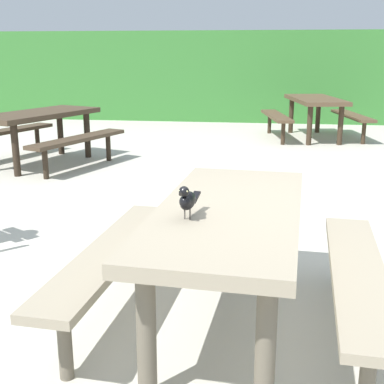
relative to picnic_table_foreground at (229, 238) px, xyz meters
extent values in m
plane|color=beige|center=(0.23, 0.17, -0.56)|extent=(60.00, 60.00, 0.00)
cube|color=#387A33|center=(0.23, 9.69, 0.44)|extent=(28.00, 1.42, 1.99)
cube|color=gray|center=(0.00, 0.00, 0.15)|extent=(0.89, 1.85, 0.07)
cylinder|color=#635B4C|center=(-0.32, -0.68, -0.22)|extent=(0.09, 0.09, 0.67)
cylinder|color=#635B4C|center=(0.21, -0.72, -0.22)|extent=(0.09, 0.09, 0.67)
cylinder|color=#635B4C|center=(-0.21, 0.72, -0.22)|extent=(0.09, 0.09, 0.67)
cylinder|color=#635B4C|center=(0.32, 0.68, -0.22)|extent=(0.09, 0.09, 0.67)
cube|color=gray|center=(-0.70, 0.05, -0.14)|extent=(0.40, 1.73, 0.05)
cylinder|color=#635B4C|center=(-0.75, -0.59, -0.36)|extent=(0.07, 0.07, 0.39)
cylinder|color=#635B4C|center=(-0.65, 0.69, -0.36)|extent=(0.07, 0.07, 0.39)
cube|color=gray|center=(0.70, -0.05, -0.14)|extent=(0.40, 1.73, 0.05)
cylinder|color=#635B4C|center=(0.65, -0.69, -0.36)|extent=(0.07, 0.07, 0.39)
cylinder|color=#635B4C|center=(0.75, 0.59, -0.36)|extent=(0.07, 0.07, 0.39)
ellipsoid|color=black|center=(-0.19, -0.25, 0.28)|extent=(0.09, 0.16, 0.09)
ellipsoid|color=black|center=(-0.20, -0.29, 0.29)|extent=(0.07, 0.08, 0.06)
sphere|color=black|center=(-0.20, -0.31, 0.34)|extent=(0.05, 0.05, 0.05)
sphere|color=#EAE08C|center=(-0.18, -0.33, 0.35)|extent=(0.01, 0.01, 0.01)
sphere|color=#EAE08C|center=(-0.22, -0.32, 0.35)|extent=(0.01, 0.01, 0.01)
cone|color=black|center=(-0.21, -0.35, 0.34)|extent=(0.02, 0.03, 0.02)
cube|color=black|center=(-0.17, -0.13, 0.27)|extent=(0.05, 0.10, 0.04)
cylinder|color=#47423D|center=(-0.18, -0.26, 0.21)|extent=(0.01, 0.01, 0.05)
cylinder|color=#47423D|center=(-0.21, -0.26, 0.21)|extent=(0.01, 0.01, 0.05)
cube|color=brown|center=(1.06, 7.01, 0.15)|extent=(1.07, 1.91, 0.07)
cylinder|color=#382B1D|center=(0.92, 6.27, -0.22)|extent=(0.09, 0.09, 0.67)
cylinder|color=#382B1D|center=(1.45, 6.37, -0.22)|extent=(0.09, 0.09, 0.67)
cylinder|color=#382B1D|center=(0.68, 7.65, -0.22)|extent=(0.09, 0.09, 0.67)
cylinder|color=#382B1D|center=(1.20, 7.75, -0.22)|extent=(0.09, 0.09, 0.67)
cube|color=brown|center=(0.37, 6.89, -0.14)|extent=(0.58, 1.73, 0.05)
cylinder|color=#382B1D|center=(0.49, 6.26, -0.36)|extent=(0.07, 0.07, 0.39)
cylinder|color=#382B1D|center=(0.26, 7.52, -0.36)|extent=(0.07, 0.07, 0.39)
cube|color=brown|center=(1.75, 7.13, -0.14)|extent=(0.58, 1.73, 0.05)
cylinder|color=#382B1D|center=(1.86, 6.50, -0.36)|extent=(0.07, 0.07, 0.39)
cylinder|color=#382B1D|center=(1.64, 7.77, -0.36)|extent=(0.07, 0.07, 0.39)
cube|color=#473828|center=(-2.96, 4.17, 0.15)|extent=(1.34, 1.95, 0.07)
cylinder|color=#2E241A|center=(-2.47, 4.73, -0.22)|extent=(0.09, 0.09, 0.67)
cylinder|color=#2E241A|center=(-2.97, 4.92, -0.22)|extent=(0.09, 0.09, 0.67)
cylinder|color=#2E241A|center=(-2.96, 3.42, -0.22)|extent=(0.09, 0.09, 0.67)
cube|color=#473828|center=(-2.31, 3.92, -0.14)|extent=(0.86, 1.70, 0.05)
cylinder|color=#2E241A|center=(-2.08, 4.52, -0.36)|extent=(0.07, 0.07, 0.39)
cylinder|color=#2E241A|center=(-2.53, 3.32, -0.36)|extent=(0.07, 0.07, 0.39)
cube|color=#473828|center=(-3.62, 4.41, -0.14)|extent=(0.86, 1.70, 0.05)
cylinder|color=#2E241A|center=(-3.39, 5.01, -0.36)|extent=(0.07, 0.07, 0.39)
camera|label=1|loc=(0.18, -2.71, 1.00)|focal=48.52mm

